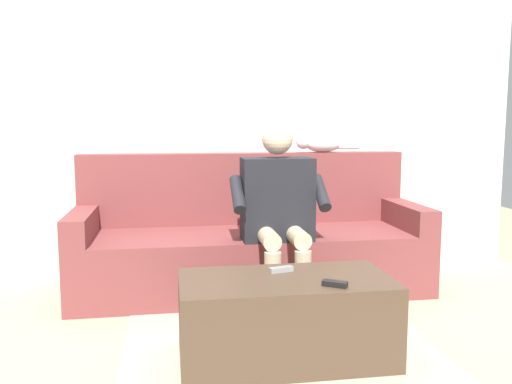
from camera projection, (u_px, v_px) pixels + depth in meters
name	position (u px, v px, depth m)	size (l,w,h in m)	color
ground_plane	(269.00, 325.00, 3.08)	(8.00, 8.00, 0.00)	tan
back_wall	(240.00, 98.00, 4.09)	(4.43, 0.06, 2.69)	silver
couch	(250.00, 245.00, 3.76)	(2.39, 0.80, 0.94)	brown
coffee_table	(285.00, 319.00, 2.62)	(1.03, 0.53, 0.41)	#4C3828
person_solo_seated	(279.00, 205.00, 3.36)	(0.60, 0.50, 1.15)	black
cat_on_backrest	(320.00, 144.00, 4.03)	(0.49, 0.15, 0.13)	silver
remote_black	(335.00, 284.00, 2.46)	(0.11, 0.04, 0.03)	black
remote_gray	(281.00, 269.00, 2.70)	(0.12, 0.04, 0.03)	gray
floor_rug	(279.00, 347.00, 2.78)	(1.60, 1.71, 0.01)	#B7AD93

